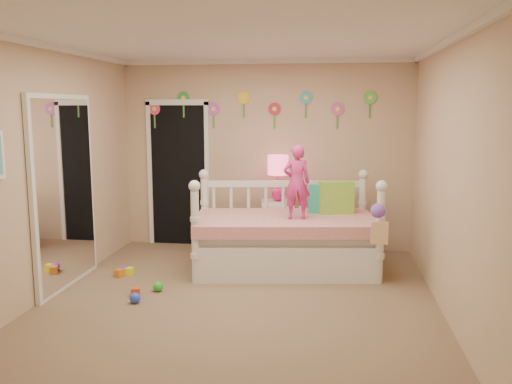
# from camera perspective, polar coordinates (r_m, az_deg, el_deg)

# --- Properties ---
(floor) EXTENTS (4.00, 4.50, 0.01)m
(floor) POSITION_cam_1_polar(r_m,az_deg,el_deg) (5.49, -1.95, -11.85)
(floor) COLOR #7F684C
(floor) RESTS_ON ground
(ceiling) EXTENTS (4.00, 4.50, 0.01)m
(ceiling) POSITION_cam_1_polar(r_m,az_deg,el_deg) (5.17, -2.11, 16.16)
(ceiling) COLOR white
(ceiling) RESTS_ON floor
(back_wall) EXTENTS (4.00, 0.01, 2.60)m
(back_wall) POSITION_cam_1_polar(r_m,az_deg,el_deg) (7.39, 1.03, 3.93)
(back_wall) COLOR tan
(back_wall) RESTS_ON floor
(left_wall) EXTENTS (0.01, 4.50, 2.60)m
(left_wall) POSITION_cam_1_polar(r_m,az_deg,el_deg) (5.86, -21.66, 1.95)
(left_wall) COLOR tan
(left_wall) RESTS_ON floor
(right_wall) EXTENTS (0.01, 4.50, 2.60)m
(right_wall) POSITION_cam_1_polar(r_m,az_deg,el_deg) (5.21, 20.17, 1.22)
(right_wall) COLOR tan
(right_wall) RESTS_ON floor
(crown_molding) EXTENTS (4.00, 4.50, 0.06)m
(crown_molding) POSITION_cam_1_polar(r_m,az_deg,el_deg) (5.17, -2.11, 15.83)
(crown_molding) COLOR white
(crown_molding) RESTS_ON ceiling
(daybed) EXTENTS (2.32, 1.46, 1.18)m
(daybed) POSITION_cam_1_polar(r_m,az_deg,el_deg) (6.45, 3.16, -3.21)
(daybed) COLOR white
(daybed) RESTS_ON floor
(pillow_turquoise) EXTENTS (0.37, 0.15, 0.36)m
(pillow_turquoise) POSITION_cam_1_polar(r_m,az_deg,el_deg) (6.65, 7.22, -0.74)
(pillow_turquoise) COLOR #26BE95
(pillow_turquoise) RESTS_ON daybed
(pillow_lime) EXTENTS (0.45, 0.26, 0.40)m
(pillow_lime) POSITION_cam_1_polar(r_m,az_deg,el_deg) (6.64, 8.56, -0.58)
(pillow_lime) COLOR #88CA3D
(pillow_lime) RESTS_ON daybed
(child) EXTENTS (0.35, 0.27, 0.87)m
(child) POSITION_cam_1_polar(r_m,az_deg,el_deg) (6.23, 4.38, 1.05)
(child) COLOR #E9358E
(child) RESTS_ON daybed
(nightstand) EXTENTS (0.47, 0.38, 0.72)m
(nightstand) POSITION_cam_1_polar(r_m,az_deg,el_deg) (7.21, 2.33, -3.77)
(nightstand) COLOR white
(nightstand) RESTS_ON floor
(table_lamp) EXTENTS (0.28, 0.28, 0.61)m
(table_lamp) POSITION_cam_1_polar(r_m,az_deg,el_deg) (7.08, 2.37, 2.30)
(table_lamp) COLOR #F7218B
(table_lamp) RESTS_ON nightstand
(closet_doorway) EXTENTS (0.90, 0.04, 2.07)m
(closet_doorway) POSITION_cam_1_polar(r_m,az_deg,el_deg) (7.66, -8.32, 2.02)
(closet_doorway) COLOR black
(closet_doorway) RESTS_ON back_wall
(flower_decals) EXTENTS (3.40, 0.02, 0.50)m
(flower_decals) POSITION_cam_1_polar(r_m,az_deg,el_deg) (7.36, 0.33, 8.90)
(flower_decals) COLOR #B2668C
(flower_decals) RESTS_ON back_wall
(mirror_closet) EXTENTS (0.07, 1.30, 2.10)m
(mirror_closet) POSITION_cam_1_polar(r_m,az_deg,el_deg) (6.14, -19.83, -0.01)
(mirror_closet) COLOR white
(mirror_closet) RESTS_ON left_wall
(hanging_bag) EXTENTS (0.20, 0.16, 0.36)m
(hanging_bag) POSITION_cam_1_polar(r_m,az_deg,el_deg) (5.83, 12.90, -3.46)
(hanging_bag) COLOR beige
(hanging_bag) RESTS_ON daybed
(toy_scatter) EXTENTS (0.96, 1.39, 0.11)m
(toy_scatter) POSITION_cam_1_polar(r_m,az_deg,el_deg) (6.10, -12.61, -9.35)
(toy_scatter) COLOR #996666
(toy_scatter) RESTS_ON floor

